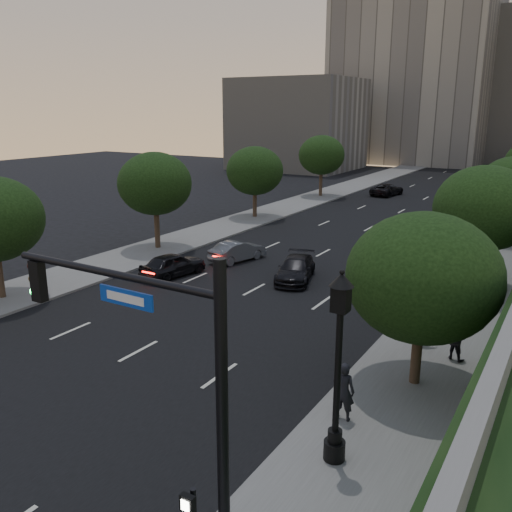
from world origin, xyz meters
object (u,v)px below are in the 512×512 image
Objects in this scene: sedan_near_left at (173,264)px; sedan_far_right at (445,219)px; sedan_far_left at (387,190)px; street_lamp at (337,377)px; sedan_mid_left at (238,251)px; pedestrian_a at (344,391)px; sedan_near_right at (296,269)px; pedestrian_c at (425,326)px; pedestrian_b at (456,339)px; traffic_signal_mast at (177,411)px.

sedan_far_right is at bearing -105.78° from sedan_near_left.
sedan_far_left is at bearing -81.65° from sedan_near_left.
street_lamp is 1.42× the size of sedan_mid_left.
pedestrian_a is (13.33, -45.34, 0.44)m from sedan_far_left.
street_lamp is 18.82m from sedan_near_left.
sedan_near_right is at bearing -62.98° from pedestrian_a.
pedestrian_b is at bearing 135.83° from pedestrian_c.
sedan_near_right is 2.36× the size of pedestrian_a.
sedan_far_right is 2.82× the size of pedestrian_b.
sedan_mid_left is at bearing -97.13° from sedan_near_left.
pedestrian_a is (3.85, -31.03, 0.32)m from sedan_far_right.
sedan_far_right reaches higher than sedan_near_right.
sedan_far_left is 17.16m from sedan_far_right.
traffic_signal_mast is at bearing 112.86° from sedan_far_left.
pedestrian_c is (0.72, 6.82, -0.13)m from pedestrian_a.
traffic_signal_mast is at bearing 134.36° from sedan_mid_left.
sedan_far_left is 41.00m from pedestrian_c.
pedestrian_a reaches higher than sedan_near_right.
sedan_far_left is at bearing -75.23° from sedan_mid_left.
street_lamp is at bearing 144.47° from sedan_mid_left.
sedan_near_right is 19.22m from sedan_far_right.
street_lamp is at bearing 115.79° from sedan_far_left.
traffic_signal_mast reaches higher than sedan_near_right.
pedestrian_c reaches higher than sedan_near_left.
street_lamp reaches higher than pedestrian_b.
traffic_signal_mast is 13.97m from pedestrian_c.
pedestrian_a is at bearing -74.44° from sedan_near_right.
pedestrian_b is at bearing 120.91° from sedan_far_left.
street_lamp is at bearing 100.24° from pedestrian_a.
sedan_far_right reaches higher than sedan_mid_left.
sedan_far_left is at bearing 81.93° from sedan_near_right.
traffic_signal_mast is at bearing 76.84° from pedestrian_a.
pedestrian_a is at bearing 115.80° from sedan_far_left.
street_lamp reaches higher than pedestrian_c.
street_lamp is 33.37m from sedan_far_right.
pedestrian_c is (14.05, -38.51, 0.31)m from sedan_far_left.
pedestrian_a is at bearing 106.12° from street_lamp.
pedestrian_c is at bearing -49.45° from sedan_near_right.
traffic_signal_mast is at bearing -87.02° from sedan_near_right.
traffic_signal_mast is at bearing 93.55° from pedestrian_b.
sedan_far_right is at bearing 97.64° from street_lamp.
traffic_signal_mast is 7.32m from pedestrian_a.
sedan_far_left is 2.49× the size of pedestrian_a.
sedan_near_right is 0.98× the size of sedan_far_right.
pedestrian_c reaches higher than sedan_near_right.
pedestrian_c is at bearing -179.00° from sedan_near_left.
sedan_near_right is 2.74× the size of pedestrian_c.
street_lamp is 1.22× the size of sedan_far_right.
traffic_signal_mast is at bearing 140.25° from sedan_near_left.
sedan_mid_left is 5.31m from sedan_near_right.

